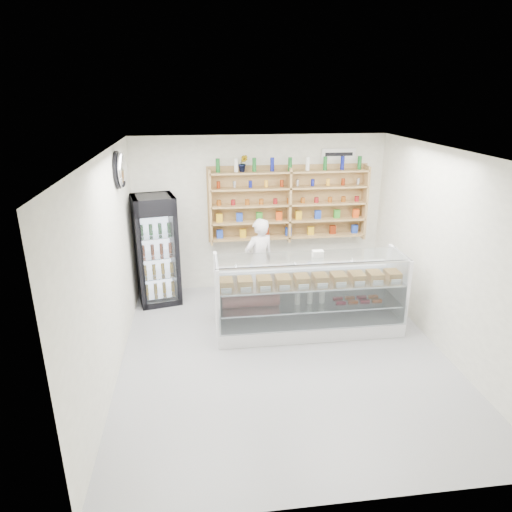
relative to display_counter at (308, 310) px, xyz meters
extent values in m
plane|color=#A0A0A5|center=(-0.49, -0.65, -0.34)|extent=(5.00, 5.00, 0.00)
plane|color=white|center=(-0.49, -0.65, 2.46)|extent=(5.00, 5.00, 0.00)
plane|color=white|center=(-0.49, 1.85, 1.06)|extent=(4.50, 0.00, 4.50)
plane|color=white|center=(-0.49, -3.15, 1.06)|extent=(4.50, 0.00, 4.50)
plane|color=white|center=(-2.74, -0.65, 1.06)|extent=(0.00, 5.00, 5.00)
plane|color=white|center=(1.76, -0.65, 1.06)|extent=(0.00, 5.00, 5.00)
cube|color=white|center=(0.00, -0.01, -0.23)|extent=(2.82, 0.80, 0.24)
cube|color=white|center=(0.00, 0.36, 0.19)|extent=(2.82, 0.05, 0.59)
cube|color=silver|center=(0.00, -0.01, 0.14)|extent=(2.71, 0.70, 0.02)
cube|color=silver|center=(0.00, -0.01, 0.49)|extent=(2.77, 0.74, 0.02)
cube|color=silver|center=(0.00, -0.40, 0.39)|extent=(2.77, 0.12, 0.98)
cube|color=silver|center=(0.00, -0.06, 0.88)|extent=(2.77, 0.56, 0.01)
imported|color=silver|center=(-0.61, 1.12, 0.41)|extent=(0.65, 0.55, 1.51)
cube|color=black|center=(-2.34, 1.37, 0.60)|extent=(0.80, 0.79, 1.89)
cube|color=#27053B|center=(-2.41, 1.07, 1.40)|extent=(0.66, 0.17, 0.26)
cube|color=silver|center=(-2.41, 1.05, 0.52)|extent=(0.56, 0.13, 1.49)
cube|color=tan|center=(-1.39, 1.69, 1.25)|extent=(0.04, 0.28, 1.33)
cube|color=tan|center=(0.01, 1.69, 1.25)|extent=(0.04, 0.28, 1.33)
cube|color=tan|center=(1.41, 1.69, 1.25)|extent=(0.04, 0.28, 1.33)
cube|color=tan|center=(0.01, 1.69, 0.66)|extent=(2.80, 0.28, 0.03)
cube|color=tan|center=(0.01, 1.69, 0.96)|extent=(2.80, 0.28, 0.03)
cube|color=tan|center=(0.01, 1.69, 1.26)|extent=(2.80, 0.28, 0.03)
cube|color=tan|center=(0.01, 1.69, 1.56)|extent=(2.80, 0.28, 0.03)
cube|color=tan|center=(0.01, 1.69, 1.84)|extent=(2.80, 0.28, 0.03)
imported|color=#1E6626|center=(-0.81, 1.69, 2.00)|extent=(0.18, 0.16, 0.29)
ellipsoid|color=silver|center=(-2.66, 0.55, 2.11)|extent=(0.15, 0.50, 0.50)
cube|color=white|center=(0.91, 1.82, 2.11)|extent=(0.62, 0.03, 0.20)
camera|label=1|loc=(-1.60, -6.14, 3.17)|focal=32.00mm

